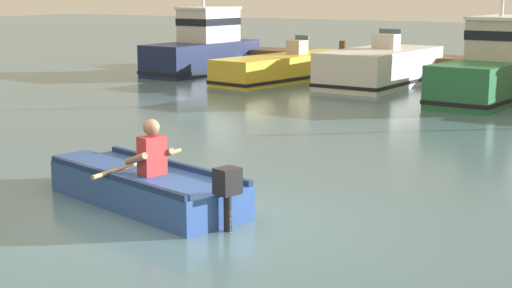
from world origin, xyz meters
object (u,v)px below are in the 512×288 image
object	(u,v)px
moored_boat_yellow	(289,68)
moored_boat_white	(380,68)
rowboat_with_person	(143,186)
moored_boat_navy	(204,49)
moored_boat_green	(498,68)

from	to	relation	value
moored_boat_yellow	moored_boat_white	size ratio (longest dim) A/B	1.26
rowboat_with_person	moored_boat_white	size ratio (longest dim) A/B	0.76
moored_boat_navy	moored_boat_white	distance (m)	6.55
moored_boat_white	moored_boat_navy	bearing A→B (deg)	178.22
moored_boat_navy	moored_boat_yellow	xyz separation A→B (m)	(3.48, -0.30, -0.46)
moored_boat_green	moored_boat_navy	bearing A→B (deg)	172.63
moored_boat_navy	moored_boat_yellow	distance (m)	3.52
rowboat_with_person	moored_boat_yellow	size ratio (longest dim) A/B	0.61
moored_boat_white	moored_boat_yellow	bearing A→B (deg)	-178.16
rowboat_with_person	moored_boat_white	world-z (taller)	moored_boat_white
rowboat_with_person	moored_boat_yellow	world-z (taller)	moored_boat_yellow
rowboat_with_person	moored_boat_green	world-z (taller)	moored_boat_green
moored_boat_navy	moored_boat_yellow	world-z (taller)	moored_boat_navy
moored_boat_yellow	moored_boat_green	bearing A→B (deg)	-8.59
moored_boat_navy	moored_boat_green	bearing A→B (deg)	-7.37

